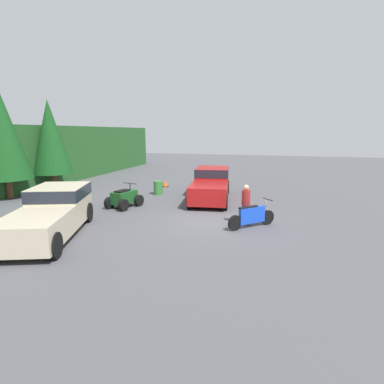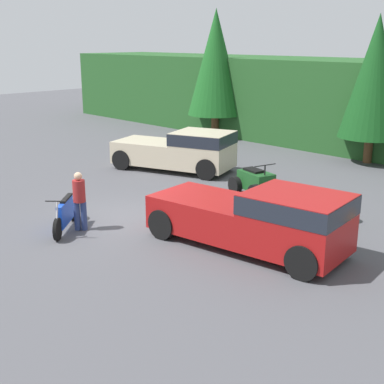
# 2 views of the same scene
# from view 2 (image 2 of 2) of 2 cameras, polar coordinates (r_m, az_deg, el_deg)

# --- Properties ---
(ground_plane) EXTENTS (80.00, 80.00, 0.00)m
(ground_plane) POSITION_cam_2_polar(r_m,az_deg,el_deg) (17.05, -7.37, -2.84)
(ground_plane) COLOR #4C4C51
(hillside_backdrop) EXTENTS (44.00, 6.00, 4.43)m
(hillside_backdrop) POSITION_cam_2_polar(r_m,az_deg,el_deg) (28.91, 18.86, 8.72)
(hillside_backdrop) COLOR #235123
(hillside_backdrop) RESTS_ON ground_plane
(tree_left) EXTENTS (3.13, 3.13, 7.11)m
(tree_left) POSITION_cam_2_polar(r_m,az_deg,el_deg) (30.80, 2.54, 13.61)
(tree_left) COLOR brown
(tree_left) RESTS_ON ground_plane
(tree_mid_left) EXTENTS (2.88, 2.88, 6.55)m
(tree_mid_left) POSITION_cam_2_polar(r_m,az_deg,el_deg) (25.32, 18.92, 11.52)
(tree_mid_left) COLOR brown
(tree_mid_left) RESTS_ON ground_plane
(pickup_truck_red) EXTENTS (5.72, 2.79, 1.76)m
(pickup_truck_red) POSITION_cam_2_polar(r_m,az_deg,el_deg) (14.23, 7.39, -2.70)
(pickup_truck_red) COLOR maroon
(pickup_truck_red) RESTS_ON ground_plane
(pickup_truck_second) EXTENTS (5.53, 3.65, 1.76)m
(pickup_truck_second) POSITION_cam_2_polar(r_m,az_deg,el_deg) (22.81, -1.05, 4.57)
(pickup_truck_second) COLOR beige
(pickup_truck_second) RESTS_ON ground_plane
(dirt_bike) EXTENTS (1.70, 1.80, 1.15)m
(dirt_bike) POSITION_cam_2_polar(r_m,az_deg,el_deg) (16.26, -13.36, -2.33)
(dirt_bike) COLOR black
(dirt_bike) RESTS_ON ground_plane
(quad_atv) EXTENTS (2.06, 1.60, 1.24)m
(quad_atv) POSITION_cam_2_polar(r_m,az_deg,el_deg) (19.41, 6.82, 1.01)
(quad_atv) COLOR black
(quad_atv) RESTS_ON ground_plane
(rider_person) EXTENTS (0.51, 0.51, 1.77)m
(rider_person) POSITION_cam_2_polar(r_m,az_deg,el_deg) (16.01, -11.92, -0.73)
(rider_person) COLOR navy
(rider_person) RESTS_ON ground_plane
(steel_barrel) EXTENTS (0.58, 0.58, 0.88)m
(steel_barrel) POSITION_cam_2_polar(r_m,az_deg,el_deg) (17.08, 15.14, -1.71)
(steel_barrel) COLOR #387A38
(steel_barrel) RESTS_ON ground_plane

